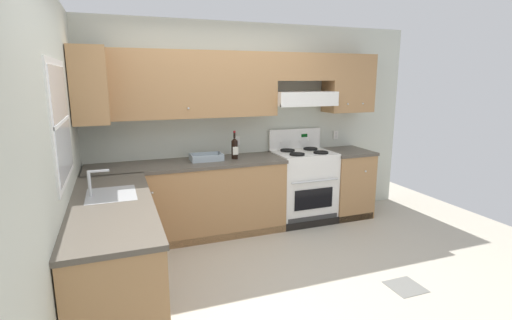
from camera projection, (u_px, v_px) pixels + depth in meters
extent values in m
plane|color=#B2AA99|center=(258.00, 279.00, 3.63)|extent=(7.04, 7.04, 0.00)
cube|color=slate|center=(405.00, 287.00, 3.49)|extent=(0.30, 0.30, 0.01)
cube|color=beige|center=(247.00, 125.00, 5.00)|extent=(4.68, 0.12, 2.55)
cube|color=#A87A4C|center=(185.00, 84.00, 4.38)|extent=(2.19, 0.34, 0.76)
cube|color=#A87A4C|center=(349.00, 84.00, 5.14)|extent=(0.64, 0.34, 0.76)
cube|color=#A87A4C|center=(301.00, 67.00, 4.85)|extent=(0.80, 0.34, 0.34)
cube|color=white|center=(302.00, 98.00, 4.90)|extent=(0.80, 0.46, 0.17)
cube|color=white|center=(310.00, 105.00, 4.71)|extent=(0.80, 0.03, 0.04)
sphere|color=silver|center=(188.00, 108.00, 4.27)|extent=(0.02, 0.02, 0.02)
sphere|color=silver|center=(348.00, 104.00, 4.99)|extent=(0.02, 0.02, 0.02)
sphere|color=silver|center=(363.00, 104.00, 5.07)|extent=(0.02, 0.02, 0.02)
cube|color=silver|center=(237.00, 141.00, 4.92)|extent=(0.08, 0.01, 0.12)
cube|color=silver|center=(237.00, 139.00, 4.91)|extent=(0.03, 0.00, 0.03)
cube|color=silver|center=(237.00, 142.00, 4.92)|extent=(0.03, 0.00, 0.03)
cube|color=silver|center=(336.00, 135.00, 5.43)|extent=(0.08, 0.01, 0.12)
cube|color=silver|center=(336.00, 133.00, 5.42)|extent=(0.03, 0.00, 0.03)
cube|color=silver|center=(336.00, 136.00, 5.43)|extent=(0.03, 0.00, 0.03)
cube|color=beige|center=(55.00, 158.00, 2.89)|extent=(0.12, 4.00, 2.55)
cube|color=white|center=(59.00, 122.00, 2.85)|extent=(0.04, 1.00, 0.92)
cube|color=white|center=(62.00, 122.00, 2.86)|extent=(0.01, 0.90, 0.82)
cube|color=white|center=(62.00, 122.00, 2.86)|extent=(0.01, 0.90, 0.02)
cube|color=#A87A4C|center=(90.00, 85.00, 3.87)|extent=(0.34, 0.64, 0.76)
cube|color=#A87A4C|center=(190.00, 201.00, 4.54)|extent=(2.26, 0.61, 0.87)
cube|color=#51493F|center=(188.00, 164.00, 4.44)|extent=(2.28, 0.63, 0.04)
cube|color=#A87A4C|center=(346.00, 184.00, 5.28)|extent=(0.55, 0.61, 0.87)
cube|color=#51493F|center=(347.00, 152.00, 5.19)|extent=(0.57, 0.63, 0.04)
cube|color=black|center=(250.00, 233.00, 4.59)|extent=(3.54, 0.06, 0.09)
sphere|color=silver|center=(152.00, 193.00, 4.04)|extent=(0.03, 0.03, 0.03)
sphere|color=silver|center=(366.00, 171.00, 4.97)|extent=(0.03, 0.03, 0.03)
cube|color=#A87A4C|center=(116.00, 258.00, 3.10)|extent=(0.61, 1.89, 0.87)
cube|color=#51493F|center=(112.00, 205.00, 3.01)|extent=(0.63, 1.91, 0.04)
cube|color=black|center=(153.00, 295.00, 3.28)|extent=(0.06, 1.85, 0.09)
cube|color=#999B9E|center=(111.00, 195.00, 3.22)|extent=(0.40, 0.48, 0.01)
cube|color=#28282B|center=(112.00, 203.00, 3.23)|extent=(0.34, 0.42, 0.14)
cylinder|color=silver|center=(89.00, 184.00, 3.14)|extent=(0.03, 0.03, 0.22)
cylinder|color=silver|center=(99.00, 171.00, 3.15)|extent=(0.16, 0.02, 0.02)
cube|color=white|center=(303.00, 187.00, 5.06)|extent=(0.76, 0.58, 0.91)
cube|color=black|center=(314.00, 199.00, 4.80)|extent=(0.53, 0.01, 0.26)
cylinder|color=silver|center=(315.00, 181.00, 4.73)|extent=(0.65, 0.02, 0.02)
cube|color=#333333|center=(313.00, 220.00, 4.86)|extent=(0.70, 0.01, 0.11)
cube|color=white|center=(304.00, 153.00, 4.96)|extent=(0.76, 0.58, 0.02)
cube|color=white|center=(295.00, 139.00, 5.18)|extent=(0.76, 0.04, 0.29)
cube|color=#053F0C|center=(304.00, 135.00, 5.20)|extent=(0.09, 0.01, 0.04)
cylinder|color=black|center=(297.00, 154.00, 4.77)|extent=(0.19, 0.19, 0.02)
cylinder|color=black|center=(297.00, 155.00, 4.77)|extent=(0.07, 0.07, 0.01)
cylinder|color=black|center=(321.00, 152.00, 4.89)|extent=(0.19, 0.19, 0.02)
cylinder|color=black|center=(321.00, 153.00, 4.89)|extent=(0.07, 0.07, 0.01)
cylinder|color=black|center=(288.00, 150.00, 5.03)|extent=(0.19, 0.19, 0.02)
cylinder|color=black|center=(288.00, 151.00, 5.03)|extent=(0.07, 0.07, 0.01)
cylinder|color=black|center=(310.00, 149.00, 5.14)|extent=(0.19, 0.19, 0.02)
cylinder|color=black|center=(310.00, 149.00, 5.14)|extent=(0.07, 0.07, 0.01)
cylinder|color=white|center=(281.00, 142.00, 5.10)|extent=(0.04, 0.02, 0.04)
cylinder|color=white|center=(291.00, 142.00, 5.14)|extent=(0.04, 0.02, 0.04)
cylinder|color=white|center=(300.00, 141.00, 5.19)|extent=(0.04, 0.02, 0.04)
cylinder|color=white|center=(309.00, 141.00, 5.24)|extent=(0.04, 0.02, 0.04)
cylinder|color=black|center=(235.00, 150.00, 4.62)|extent=(0.08, 0.08, 0.22)
cone|color=black|center=(234.00, 139.00, 4.59)|extent=(0.08, 0.08, 0.04)
cylinder|color=black|center=(234.00, 134.00, 4.58)|extent=(0.03, 0.03, 0.09)
cylinder|color=maroon|center=(234.00, 132.00, 4.57)|extent=(0.03, 0.03, 0.02)
cube|color=silver|center=(236.00, 151.00, 4.58)|extent=(0.07, 0.00, 0.10)
cube|color=#9EADB7|center=(206.00, 160.00, 4.55)|extent=(0.30, 0.19, 0.02)
cube|color=#9EADB7|center=(209.00, 159.00, 4.44)|extent=(0.38, 0.01, 0.08)
cube|color=#9EADB7|center=(204.00, 155.00, 4.64)|extent=(0.38, 0.01, 0.08)
cube|color=#9EADB7|center=(191.00, 158.00, 4.48)|extent=(0.01, 0.21, 0.08)
cube|color=#9EADB7|center=(221.00, 156.00, 4.60)|extent=(0.01, 0.21, 0.08)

